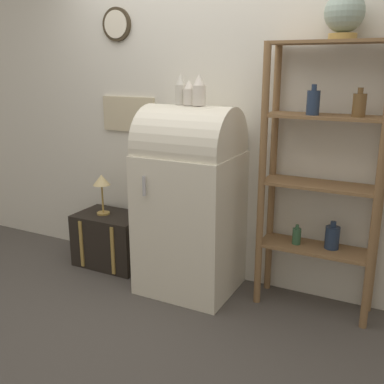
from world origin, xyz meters
TOP-DOWN VIEW (x-y plane):
  - ground_plane at (0.00, 0.00)m, footprint 12.00×12.00m
  - wall_back at (-0.00, 0.57)m, footprint 7.00×0.09m
  - refrigerator at (-0.00, 0.24)m, footprint 0.70×0.65m
  - suitcase_trunk at (-0.81, 0.31)m, footprint 0.60×0.41m
  - shelf_unit at (0.93, 0.38)m, footprint 0.80×0.30m
  - globe at (0.98, 0.40)m, footprint 0.24×0.24m
  - vase_left at (-0.08, 0.25)m, footprint 0.08×0.08m
  - vase_center at (0.00, 0.23)m, footprint 0.08×0.08m
  - vase_right at (0.08, 0.23)m, footprint 0.09×0.09m
  - desk_lamp at (-0.87, 0.30)m, footprint 0.15×0.15m

SIDE VIEW (x-z plane):
  - ground_plane at x=0.00m, z-range 0.00..0.00m
  - suitcase_trunk at x=-0.81m, z-range 0.00..0.46m
  - desk_lamp at x=-0.87m, z-range 0.56..0.91m
  - refrigerator at x=0.00m, z-range 0.03..1.45m
  - shelf_unit at x=0.93m, z-range 0.10..1.95m
  - wall_back at x=0.00m, z-range 0.00..2.70m
  - vase_center at x=0.00m, z-range 1.42..1.59m
  - vase_right at x=0.08m, z-range 1.42..1.63m
  - vase_left at x=-0.08m, z-range 1.42..1.63m
  - globe at x=0.98m, z-range 1.86..2.14m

